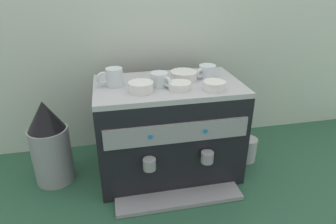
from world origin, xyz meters
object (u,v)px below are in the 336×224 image
(ceramic_cup_2, at_px, (207,71))
(milk_pitcher, at_px, (247,149))
(ceramic_bowl_0, at_px, (214,86))
(ceramic_cup_1, at_px, (160,79))
(ceramic_bowl_2, at_px, (141,87))
(ceramic_bowl_1, at_px, (184,76))
(coffee_grinder, at_px, (50,144))
(espresso_machine, at_px, (168,129))
(ceramic_cup_0, at_px, (113,77))
(ceramic_bowl_3, at_px, (180,86))

(ceramic_cup_2, height_order, milk_pitcher, ceramic_cup_2)
(ceramic_cup_2, relative_size, ceramic_bowl_0, 1.12)
(ceramic_cup_1, bearing_deg, ceramic_bowl_2, -150.16)
(ceramic_bowl_1, height_order, coffee_grinder, ceramic_bowl_1)
(espresso_machine, xyz_separation_m, ceramic_bowl_1, (0.08, 0.04, 0.26))
(ceramic_cup_0, xyz_separation_m, ceramic_cup_1, (0.20, -0.04, -0.01))
(espresso_machine, distance_m, ceramic_cup_2, 0.34)
(milk_pitcher, bearing_deg, ceramic_bowl_0, -157.05)
(ceramic_bowl_0, bearing_deg, coffee_grinder, 168.71)
(ceramic_bowl_1, bearing_deg, ceramic_cup_1, -155.70)
(ceramic_cup_0, relative_size, ceramic_bowl_1, 0.94)
(ceramic_bowl_2, xyz_separation_m, ceramic_bowl_3, (0.17, -0.01, -0.00))
(ceramic_cup_1, distance_m, milk_pitcher, 0.66)
(ceramic_cup_2, distance_m, ceramic_bowl_0, 0.17)
(ceramic_cup_0, bearing_deg, ceramic_bowl_1, 2.19)
(espresso_machine, bearing_deg, ceramic_bowl_3, -67.09)
(ceramic_bowl_1, xyz_separation_m, ceramic_bowl_2, (-0.22, -0.11, -0.00))
(ceramic_cup_1, xyz_separation_m, ceramic_cup_2, (0.24, 0.07, -0.00))
(ceramic_cup_2, height_order, coffee_grinder, ceramic_cup_2)
(ceramic_bowl_0, bearing_deg, ceramic_cup_2, 82.68)
(espresso_machine, distance_m, coffee_grinder, 0.57)
(ceramic_cup_2, bearing_deg, ceramic_bowl_3, -141.92)
(ceramic_cup_2, bearing_deg, ceramic_cup_1, -163.80)
(milk_pitcher, bearing_deg, ceramic_bowl_2, -173.13)
(ceramic_bowl_1, relative_size, ceramic_bowl_3, 1.26)
(ceramic_cup_1, relative_size, coffee_grinder, 0.25)
(espresso_machine, height_order, milk_pitcher, espresso_machine)
(ceramic_bowl_2, height_order, milk_pitcher, ceramic_bowl_2)
(espresso_machine, height_order, ceramic_cup_2, ceramic_cup_2)
(espresso_machine, distance_m, ceramic_bowl_0, 0.34)
(ceramic_bowl_1, bearing_deg, milk_pitcher, -6.34)
(ceramic_bowl_1, bearing_deg, ceramic_bowl_2, -153.29)
(ceramic_bowl_1, xyz_separation_m, milk_pitcher, (0.36, -0.04, -0.43))
(espresso_machine, relative_size, ceramic_cup_2, 6.13)
(ceramic_bowl_3, bearing_deg, ceramic_bowl_1, 67.58)
(espresso_machine, bearing_deg, coffee_grinder, 176.49)
(ceramic_cup_2, height_order, ceramic_bowl_2, ceramic_cup_2)
(milk_pitcher, bearing_deg, ceramic_cup_1, -178.01)
(ceramic_bowl_0, xyz_separation_m, ceramic_bowl_2, (-0.32, 0.04, 0.00))
(ceramic_bowl_2, bearing_deg, coffee_grinder, 165.96)
(ceramic_cup_2, distance_m, coffee_grinder, 0.83)
(ceramic_bowl_1, bearing_deg, ceramic_bowl_3, -112.42)
(ceramic_cup_0, xyz_separation_m, ceramic_bowl_2, (0.11, -0.10, -0.02))
(ceramic_bowl_2, relative_size, milk_pitcher, 0.82)
(coffee_grinder, relative_size, milk_pitcher, 3.22)
(ceramic_cup_1, bearing_deg, ceramic_cup_2, 16.20)
(milk_pitcher, bearing_deg, espresso_machine, 179.45)
(espresso_machine, xyz_separation_m, milk_pitcher, (0.44, -0.00, -0.17))
(coffee_grinder, bearing_deg, ceramic_cup_0, -2.10)
(ceramic_bowl_3, xyz_separation_m, milk_pitcher, (0.41, 0.08, -0.43))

